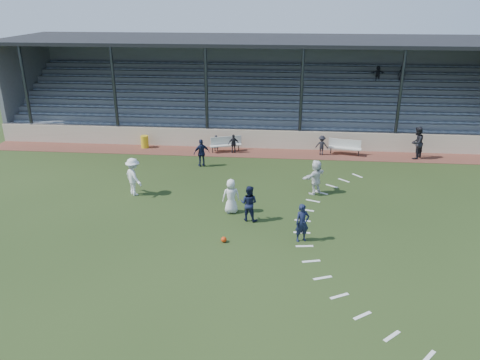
% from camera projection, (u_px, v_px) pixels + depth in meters
% --- Properties ---
extents(ground, '(90.00, 90.00, 0.00)m').
position_uv_depth(ground, '(235.00, 230.00, 19.92)').
color(ground, '#223415').
rests_on(ground, ground).
extents(cinder_track, '(34.00, 2.00, 0.02)m').
position_uv_depth(cinder_track, '(252.00, 153.00, 29.64)').
color(cinder_track, brown).
rests_on(cinder_track, ground).
extents(retaining_wall, '(34.00, 0.18, 1.20)m').
position_uv_depth(retaining_wall, '(253.00, 139.00, 30.39)').
color(retaining_wall, beige).
rests_on(retaining_wall, ground).
extents(bench_left, '(2.01, 1.13, 0.95)m').
position_uv_depth(bench_left, '(226.00, 143.00, 29.70)').
color(bench_left, beige).
rests_on(bench_left, cinder_track).
extents(bench_right, '(2.04, 0.88, 0.95)m').
position_uv_depth(bench_right, '(345.00, 146.00, 29.12)').
color(bench_right, beige).
rests_on(bench_right, cinder_track).
extents(trash_bin, '(0.49, 0.49, 0.79)m').
position_uv_depth(trash_bin, '(145.00, 142.00, 30.48)').
color(trash_bin, gold).
rests_on(trash_bin, cinder_track).
extents(football, '(0.23, 0.23, 0.23)m').
position_uv_depth(football, '(224.00, 240.00, 18.89)').
color(football, red).
rests_on(football, ground).
extents(player_white_lead, '(0.89, 0.69, 1.62)m').
position_uv_depth(player_white_lead, '(231.00, 196.00, 21.24)').
color(player_white_lead, silver).
rests_on(player_white_lead, ground).
extents(player_navy_lead, '(0.68, 0.56, 1.60)m').
position_uv_depth(player_navy_lead, '(302.00, 223.00, 18.76)').
color(player_navy_lead, '#131936').
rests_on(player_navy_lead, ground).
extents(player_navy_mid, '(0.93, 0.80, 1.63)m').
position_uv_depth(player_navy_mid, '(249.00, 203.00, 20.49)').
color(player_navy_mid, '#131936').
rests_on(player_navy_mid, ground).
extents(player_white_wing, '(1.37, 1.37, 1.91)m').
position_uv_depth(player_white_wing, '(134.00, 177.00, 23.10)').
color(player_white_wing, silver).
rests_on(player_white_wing, ground).
extents(player_navy_wing, '(1.02, 0.76, 1.61)m').
position_uv_depth(player_navy_wing, '(202.00, 153.00, 27.06)').
color(player_navy_wing, '#131936').
rests_on(player_navy_wing, ground).
extents(player_white_back, '(1.43, 1.59, 1.76)m').
position_uv_depth(player_white_back, '(316.00, 177.00, 23.30)').
color(player_white_back, silver).
rests_on(player_white_back, ground).
extents(official, '(1.19, 1.21, 1.97)m').
position_uv_depth(official, '(417.00, 143.00, 28.24)').
color(official, black).
rests_on(official, cinder_track).
extents(sub_left_near, '(0.43, 0.34, 1.05)m').
position_uv_depth(sub_left_near, '(216.00, 143.00, 29.77)').
color(sub_left_near, black).
rests_on(sub_left_near, cinder_track).
extents(sub_left_far, '(0.75, 0.47, 1.19)m').
position_uv_depth(sub_left_far, '(234.00, 144.00, 29.38)').
color(sub_left_far, black).
rests_on(sub_left_far, cinder_track).
extents(sub_right, '(0.88, 0.62, 1.23)m').
position_uv_depth(sub_right, '(322.00, 145.00, 29.02)').
color(sub_right, black).
rests_on(sub_right, cinder_track).
extents(grandstand, '(34.60, 9.00, 6.61)m').
position_uv_depth(grandstand, '(258.00, 100.00, 34.16)').
color(grandstand, slate).
rests_on(grandstand, ground).
extents(penalty_arc, '(3.89, 14.63, 0.01)m').
position_uv_depth(penalty_arc, '(332.00, 234.00, 19.56)').
color(penalty_arc, silver).
rests_on(penalty_arc, ground).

